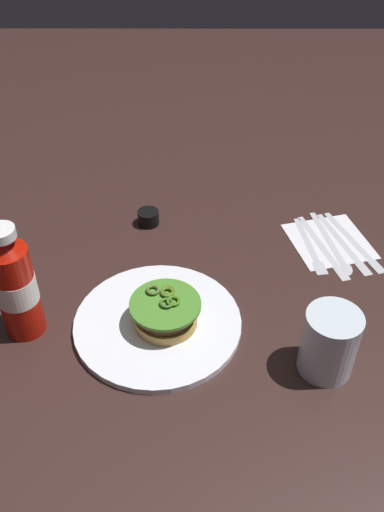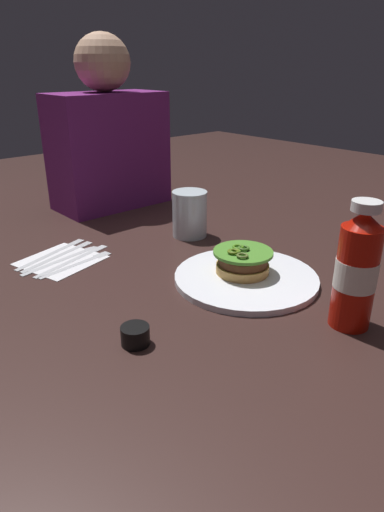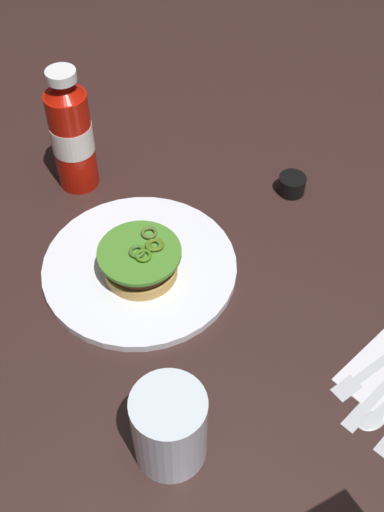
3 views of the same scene
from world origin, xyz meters
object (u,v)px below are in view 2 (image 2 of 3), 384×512
Objects in this scene: fork_utensil at (82,261)px; butter_knife at (77,257)px; napkin at (61,260)px; dinner_plate at (246,278)px; water_glass at (190,214)px; diner_person at (108,137)px; condiment_cup at (135,335)px; ketchup_bottle at (356,270)px; spoon_utensil at (72,254)px; steak_knife at (55,250)px; table_knife at (63,253)px; burger_sandwich at (243,261)px.

fork_utensil and butter_knife have the same top height.
dinner_plate is at bearing -55.58° from napkin.
butter_knife reaches higher than napkin.
butter_knife is at bearing 169.23° from water_glass.
condiment_cup is at bearing -119.75° from diner_person.
butter_knife is at bearing -24.77° from napkin.
ketchup_bottle is 0.60m from spoon_utensil.
dinner_plate is 2.51× the size of water_glass.
condiment_cup is (-0.37, -0.30, -0.04)m from water_glass.
steak_knife is (-0.02, 0.05, 0.00)m from spoon_utensil.
table_knife is at bearing 98.72° from fork_utensil.
water_glass is 0.30m from spoon_utensil.
fork_utensil is at bearing -92.62° from butter_knife.
water_glass is 0.57× the size of table_knife.
burger_sandwich is 0.26m from water_glass.
water_glass is at bearing 72.12° from dinner_plate.
spoon_utensil and table_knife have the same top height.
burger_sandwich is 0.34m from fork_utensil.
table_knife is at bearing 161.75° from water_glass.
condiment_cup is 0.78m from diner_person.
napkin is at bearing 80.73° from condiment_cup.
table_knife is (-0.01, 0.07, 0.00)m from fork_utensil.
butter_knife is 0.42× the size of diner_person.
diner_person is (0.08, 0.84, 0.10)m from ketchup_bottle.
water_glass reaches higher than table_knife.
burger_sandwich reaches higher than napkin.
water_glass reaches higher than butter_knife.
condiment_cup is 0.25× the size of fork_utensil.
napkin is (-0.23, 0.55, -0.10)m from ketchup_bottle.
butter_knife is 0.07m from steak_knife.
diner_person is (0.28, 0.28, 0.20)m from spoon_utensil.
diner_person reaches higher than dinner_plate.
diner_person is (0.09, 0.62, 0.19)m from dinner_plate.
dinner_plate is 0.37m from butter_knife.
water_glass is 0.63× the size of fork_utensil.
spoon_utensil is at bearing 10.89° from napkin.
dinner_plate is 6.35× the size of condiment_cup.
spoon_utensil is at bearing 121.93° from burger_sandwich.
water_glass is 0.29m from butter_knife.
burger_sandwich is at bearing 75.04° from dinner_plate.
diner_person is at bearing 89.81° from water_glass.
napkin is 0.75× the size of butter_knife.
water_glass is 0.31m from table_knife.
dinner_plate is 1.34× the size of ketchup_bottle.
steak_knife is (-0.22, 0.37, -0.03)m from burger_sandwich.
condiment_cup is at bearing -99.86° from steak_knife.
napkin is 0.05m from steak_knife.
ketchup_bottle is at bearing -88.47° from dinner_plate.
ketchup_bottle reaches higher than water_glass.
table_knife is at bearing 120.02° from dinner_plate.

